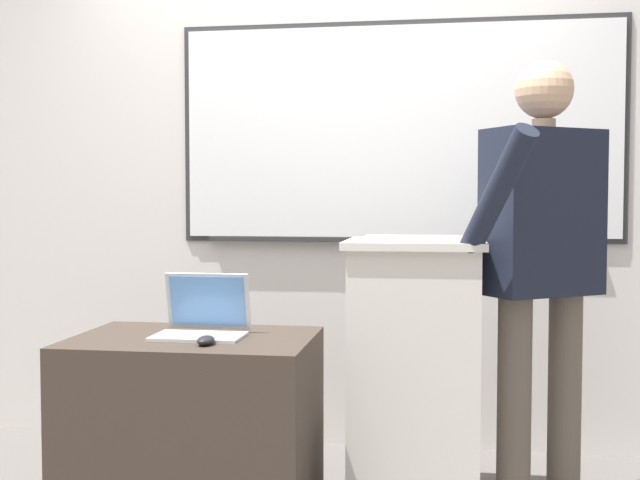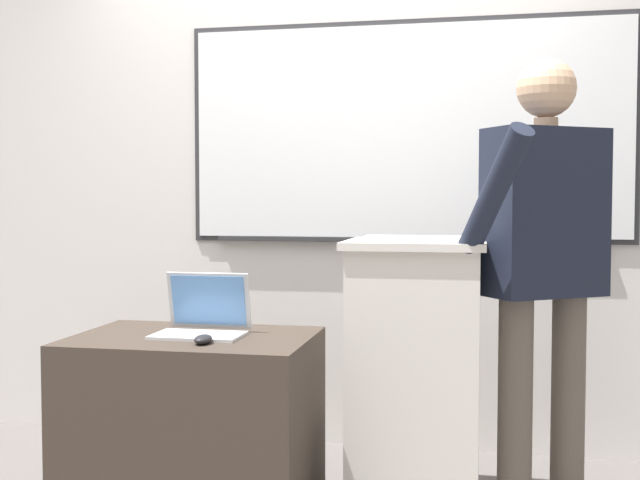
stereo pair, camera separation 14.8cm
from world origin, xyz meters
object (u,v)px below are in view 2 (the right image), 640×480
at_px(laptop, 204,315).
at_px(computer_mouse_by_keyboard, 473,237).
at_px(lectern_podium, 415,374).
at_px(wireless_keyboard, 417,239).
at_px(person_presenter, 544,250).
at_px(computer_mouse_by_laptop, 203,339).
at_px(side_desk, 194,424).

distance_m(laptop, computer_mouse_by_keyboard, 1.08).
relative_size(lectern_podium, wireless_keyboard, 2.64).
bearing_deg(wireless_keyboard, person_presenter, 10.48).
height_order(wireless_keyboard, computer_mouse_by_laptop, wireless_keyboard).
height_order(wireless_keyboard, computer_mouse_by_keyboard, computer_mouse_by_keyboard).
height_order(lectern_podium, wireless_keyboard, wireless_keyboard).
bearing_deg(person_presenter, computer_mouse_by_keyboard, 164.31).
relative_size(side_desk, wireless_keyboard, 2.28).
distance_m(person_presenter, wireless_keyboard, 0.48).
xyz_separation_m(computer_mouse_by_laptop, computer_mouse_by_keyboard, (0.95, 0.33, 0.36)).
relative_size(computer_mouse_by_laptop, computer_mouse_by_keyboard, 1.00).
bearing_deg(side_desk, person_presenter, 10.74).
xyz_separation_m(person_presenter, laptop, (-1.29, -0.20, -0.26)).
bearing_deg(lectern_podium, wireless_keyboard, -79.08).
bearing_deg(person_presenter, laptop, 155.55).
height_order(laptop, wireless_keyboard, wireless_keyboard).
relative_size(lectern_podium, computer_mouse_by_laptop, 10.56).
relative_size(lectern_podium, person_presenter, 0.60).
bearing_deg(laptop, person_presenter, 8.78).
bearing_deg(computer_mouse_by_laptop, person_presenter, 18.67).
bearing_deg(side_desk, wireless_keyboard, 10.88).
xyz_separation_m(side_desk, person_presenter, (1.32, 0.25, 0.68)).
bearing_deg(laptop, computer_mouse_by_laptop, -71.53).
bearing_deg(laptop, lectern_podium, 11.95).
xyz_separation_m(laptop, computer_mouse_by_laptop, (0.07, -0.21, -0.06)).
xyz_separation_m(lectern_podium, wireless_keyboard, (0.01, -0.06, 0.54)).
bearing_deg(person_presenter, computer_mouse_by_laptop, 165.44).
bearing_deg(side_desk, lectern_podium, 14.85).
height_order(lectern_podium, computer_mouse_by_keyboard, computer_mouse_by_keyboard).
bearing_deg(laptop, side_desk, -119.14).
distance_m(lectern_podium, laptop, 0.86).
bearing_deg(wireless_keyboard, lectern_podium, 100.92).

